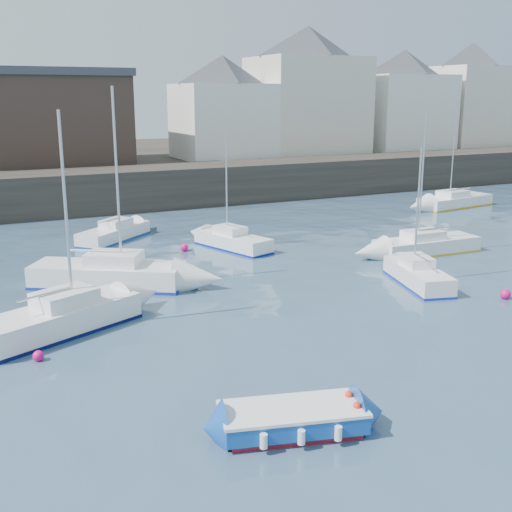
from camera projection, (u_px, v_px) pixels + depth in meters
name	position (u px, v px, depth m)	size (l,w,h in m)	color
water	(441.00, 401.00, 18.13)	(220.00, 220.00, 0.00)	#2D4760
quay_wall	(123.00, 189.00, 48.29)	(90.00, 5.00, 3.00)	#28231E
land_strip	(77.00, 166.00, 64.02)	(90.00, 32.00, 2.80)	#28231E
bldg_east_a	(307.00, 90.00, 61.07)	(13.36, 13.36, 11.80)	beige
bldg_east_b	(403.00, 100.00, 65.52)	(11.88, 11.88, 9.95)	white
bldg_east_c	(470.00, 95.00, 69.20)	(11.14, 11.14, 10.95)	beige
bldg_east_d	(223.00, 106.00, 57.18)	(11.14, 11.14, 8.95)	white
warehouse	(21.00, 117.00, 51.48)	(16.40, 10.40, 7.60)	#3D2D26
blue_dinghy	(292.00, 419.00, 16.34)	(3.99, 2.47, 0.71)	maroon
sailboat_a	(60.00, 318.00, 23.19)	(6.35, 4.27, 7.91)	white
sailboat_b	(108.00, 274.00, 28.85)	(6.91, 5.50, 8.76)	white
sailboat_c	(418.00, 275.00, 29.09)	(2.68, 4.91, 6.16)	white
sailboat_d	(426.00, 245.00, 34.91)	(6.02, 2.12, 7.60)	white
sailboat_f	(233.00, 241.00, 35.92)	(3.06, 5.23, 6.48)	white
sailboat_g	(455.00, 201.00, 49.26)	(6.69, 2.94, 8.18)	white
sailboat_h	(114.00, 233.00, 38.04)	(5.10, 4.68, 6.76)	white
buoy_near	(39.00, 361.00, 20.87)	(0.36, 0.36, 0.36)	#E80C6E
buoy_mid	(505.00, 299.00, 27.19)	(0.44, 0.44, 0.44)	#E80C6E
buoy_far	(184.00, 251.00, 35.43)	(0.45, 0.45, 0.45)	#E80C6E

